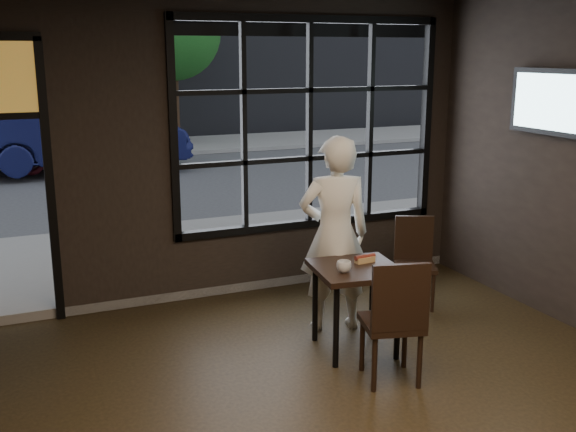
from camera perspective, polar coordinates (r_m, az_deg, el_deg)
name	(u,v)px	position (r m, az deg, el deg)	size (l,w,h in m)	color
window_frame	(309,125)	(7.35, 1.81, 7.75)	(3.06, 0.12, 2.28)	black
street_asphalt	(55,121)	(27.32, -19.10, 7.58)	(60.00, 41.00, 0.04)	#545456
cafe_table	(355,308)	(5.96, 5.71, -7.78)	(0.71, 0.71, 0.77)	black
chair_near	(391,319)	(5.43, 8.75, -8.59)	(0.45, 0.45, 1.03)	black
chair_window	(415,264)	(7.02, 10.74, -3.99)	(0.40, 0.40, 0.92)	black
man	(334,234)	(6.26, 3.95, -1.55)	(0.67, 0.44, 1.84)	white
hotdog	(365,259)	(5.95, 6.53, -3.64)	(0.20, 0.08, 0.06)	tan
cup	(344,267)	(5.67, 4.75, -4.29)	(0.12, 0.12, 0.10)	silver
tv	(554,102)	(6.87, 21.56, 8.97)	(0.12, 1.06, 0.62)	black
navy_car	(82,135)	(15.16, -17.04, 6.61)	(1.56, 4.47, 1.47)	#101440
tree_right	(172,32)	(18.63, -9.75, 15.08)	(2.54, 2.54, 4.34)	#332114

